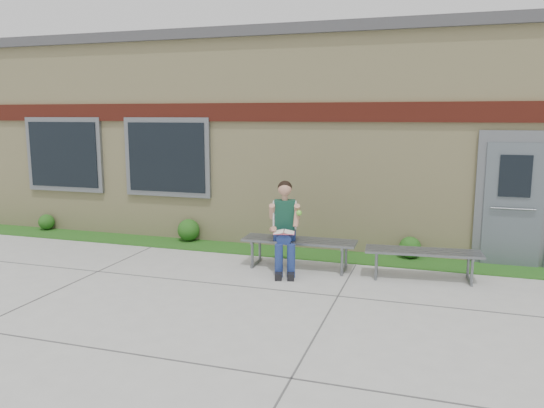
% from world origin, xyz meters
% --- Properties ---
extents(ground, '(80.00, 80.00, 0.00)m').
position_xyz_m(ground, '(0.00, 0.00, 0.00)').
color(ground, '#9E9E99').
rests_on(ground, ground).
extents(grass_strip, '(16.00, 0.80, 0.02)m').
position_xyz_m(grass_strip, '(0.00, 2.60, 0.01)').
color(grass_strip, '#264311').
rests_on(grass_strip, ground).
extents(school_building, '(16.20, 6.22, 4.20)m').
position_xyz_m(school_building, '(-0.00, 5.99, 2.10)').
color(school_building, beige).
rests_on(school_building, ground).
extents(bench_left, '(1.91, 0.57, 0.49)m').
position_xyz_m(bench_left, '(0.11, 1.70, 0.38)').
color(bench_left, slate).
rests_on(bench_left, ground).
extents(bench_right, '(1.81, 0.65, 0.46)m').
position_xyz_m(bench_right, '(2.11, 1.70, 0.36)').
color(bench_right, slate).
rests_on(bench_right, ground).
extents(girl, '(0.61, 0.93, 1.49)m').
position_xyz_m(girl, '(-0.08, 1.49, 0.77)').
color(girl, navy).
rests_on(girl, ground).
extents(shrub_west, '(0.34, 0.34, 0.34)m').
position_xyz_m(shrub_west, '(-6.01, 2.85, 0.19)').
color(shrub_west, '#264311').
rests_on(shrub_west, grass_strip).
extents(shrub_mid, '(0.44, 0.44, 0.44)m').
position_xyz_m(shrub_mid, '(-2.51, 2.85, 0.24)').
color(shrub_mid, '#264311').
rests_on(shrub_mid, grass_strip).
extents(shrub_east, '(0.39, 0.39, 0.39)m').
position_xyz_m(shrub_east, '(1.86, 2.85, 0.21)').
color(shrub_east, '#264311').
rests_on(shrub_east, grass_strip).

